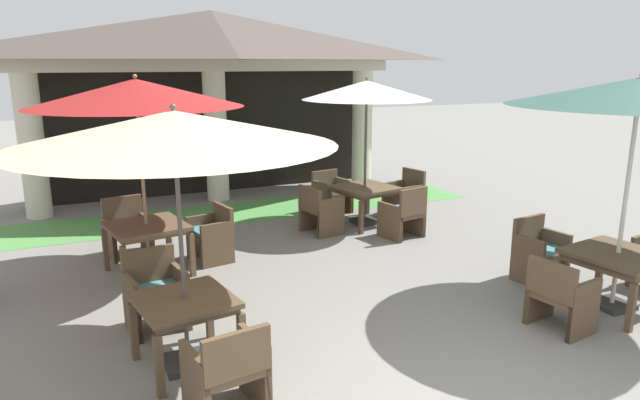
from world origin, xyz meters
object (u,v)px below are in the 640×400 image
Objects in this scene: patio_chair_mid_left_east at (405,195)px; patio_table_far_back at (617,260)px; patio_umbrella_near_foreground at (174,130)px; patio_umbrella_mid_right at (136,94)px; patio_chair_mid_left_west at (320,210)px; patio_table_mid_right at (147,230)px; patio_table_mid_left at (365,191)px; patio_chair_far_back_west at (560,296)px; patio_chair_mid_right_east at (212,234)px; patio_chair_far_back_north at (539,251)px; patio_chair_near_foreground_south at (227,371)px; terracotta_urn at (333,209)px; patio_chair_mid_right_north at (127,230)px; patio_chair_mid_left_south at (403,214)px; patio_umbrella_mid_left at (367,91)px; patio_chair_mid_left_north at (331,193)px; patio_table_near_foreground at (185,308)px; patio_chair_near_foreground_north at (155,293)px.

patio_chair_mid_left_east is 4.70m from patio_table_far_back.
patio_umbrella_near_foreground is 1.04× the size of patio_umbrella_mid_right.
patio_table_mid_right is at bearing -86.94° from patio_chair_mid_left_west.
patio_table_mid_left is 1.44× the size of patio_chair_far_back_west.
patio_chair_mid_right_east is at bearing -164.76° from patio_table_mid_left.
patio_chair_far_back_west is 0.97× the size of patio_chair_far_back_north.
patio_chair_far_back_north is at bearing 18.08° from patio_chair_mid_left_west.
patio_table_mid_left is at bearing 41.48° from patio_chair_near_foreground_south.
terracotta_urn is (-1.21, 4.02, -0.24)m from patio_chair_far_back_north.
patio_chair_mid_left_east is 5.18m from patio_chair_mid_right_north.
patio_chair_far_back_north is at bearing 6.00° from patio_chair_near_foreground_south.
patio_chair_mid_left_south is 1.00× the size of patio_chair_mid_left_east.
patio_chair_near_foreground_south is 0.32× the size of patio_umbrella_mid_left.
patio_chair_mid_right_north is (-0.19, 3.70, -1.93)m from patio_umbrella_near_foreground.
patio_table_mid_right is at bearing -165.83° from patio_umbrella_mid_left.
patio_chair_mid_right_north is (-3.97, -1.04, 0.00)m from patio_chair_mid_left_north.
patio_chair_mid_left_west reaches higher than patio_chair_far_back_west.
patio_table_mid_right is at bearing -165.83° from patio_table_mid_left.
patio_table_near_foreground is at bearing -136.76° from patio_umbrella_mid_left.
patio_umbrella_mid_right is 3.18× the size of patio_chair_mid_right_north.
patio_chair_mid_left_east is 4.97m from patio_chair_far_back_west.
patio_chair_mid_left_south reaches higher than patio_chair_mid_left_west.
patio_chair_mid_left_north is at bearing 102.61° from patio_table_far_back.
patio_table_mid_left is 4.18m from patio_chair_mid_right_north.
patio_chair_mid_left_east is at bearing -159.03° from patio_chair_near_foreground_north.
patio_umbrella_mid_right reaches higher than patio_table_near_foreground.
patio_table_mid_left is 1.35× the size of patio_chair_mid_right_north.
patio_umbrella_mid_left reaches higher than patio_table_far_back.
patio_chair_near_foreground_north is 4.49m from patio_chair_far_back_west.
patio_table_mid_left is (4.14, 2.80, 0.20)m from patio_chair_near_foreground_north.
patio_table_near_foreground is 2.45× the size of terracotta_urn.
patio_table_mid_left is 1.03× the size of patio_table_far_back.
patio_chair_far_back_north is (4.68, 1.28, -0.01)m from patio_chair_near_foreground_south.
patio_chair_mid_left_north is 0.29× the size of patio_umbrella_mid_right.
patio_chair_far_back_west is (0.94, -4.44, -0.02)m from patio_chair_mid_left_west.
patio_chair_far_back_west is (3.94, -3.64, -0.24)m from patio_table_mid_right.
patio_chair_mid_left_south is (4.04, 3.70, -0.01)m from patio_chair_near_foreground_south.
patio_umbrella_near_foreground is 3.43× the size of patio_chair_far_back_north.
patio_table_far_back is at bearing -88.84° from patio_chair_mid_left_south.
patio_chair_mid_left_south reaches higher than patio_chair_mid_right_east.
patio_table_mid_left is at bearing 14.17° from patio_table_mid_right.
patio_umbrella_mid_right is at bearing 104.04° from patio_table_mid_right.
patio_umbrella_mid_left is 3.20× the size of patio_chair_mid_right_east.
patio_umbrella_mid_left is at bearing -59.69° from terracotta_urn.
patio_umbrella_near_foreground is 5.34m from patio_table_far_back.
patio_table_mid_right is (-3.00, -0.80, 0.21)m from patio_chair_mid_left_west.
patio_chair_mid_left_east is at bearing -16.19° from terracotta_urn.
patio_chair_mid_right_north is 6.18m from patio_chair_far_back_west.
patio_chair_mid_left_north is at bearing 172.90° from patio_chair_far_back_west.
patio_table_near_foreground is 4.04m from patio_chair_far_back_west.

